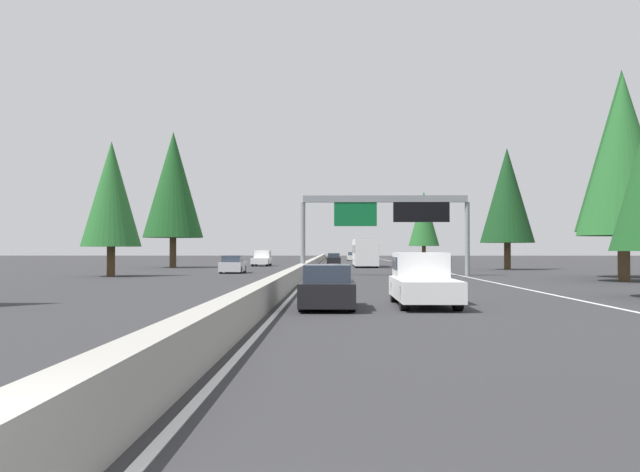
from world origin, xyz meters
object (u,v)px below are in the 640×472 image
oncoming_far (233,265)px  conifer_left_mid (173,185)px  conifer_right_mid (622,151)px  conifer_left_near (111,194)px  oncoming_near (262,258)px  conifer_right_distant (424,219)px  pickup_mid_left (422,279)px  bus_near_right (365,252)px  sedan_far_right (334,259)px  sedan_mid_right (327,288)px  conifer_right_far (507,195)px  conifer_right_near (624,155)px  sign_gantry_overhead (387,212)px  sedan_far_left (352,257)px

oncoming_far → conifer_left_mid: size_ratio=0.30×
conifer_right_mid → conifer_left_near: 36.85m
oncoming_near → conifer_right_distant: bearing=144.1°
pickup_mid_left → bus_near_right: 55.28m
conifer_left_mid → bus_near_right: bearing=-81.2°
conifer_right_mid → bus_near_right: bearing=29.7°
bus_near_right → sedan_far_right: bearing=15.2°
sedan_mid_right → sedan_far_right: bearing=-0.2°
conifer_right_far → sedan_far_right: bearing=36.1°
oncoming_near → conifer_right_near: size_ratio=0.44×
sign_gantry_overhead → conifer_right_far: conifer_right_far is taller
pickup_mid_left → conifer_right_near: (18.86, -14.68, 6.88)m
conifer_right_mid → conifer_left_mid: (26.42, 37.90, 0.03)m
conifer_left_near → sedan_far_left: bearing=-14.7°
oncoming_near → oncoming_far: (-25.61, -0.17, -0.23)m
bus_near_right → conifer_right_mid: 34.92m
bus_near_right → conifer_right_far: size_ratio=0.96×
pickup_mid_left → oncoming_near: bearing=11.1°
sedan_mid_right → oncoming_far: (35.55, 8.19, 0.00)m
conifer_right_far → conifer_left_mid: (7.13, 34.42, 1.75)m
conifer_right_near → conifer_right_mid: 7.33m
conifer_right_distant → conifer_left_mid: 51.28m
sedan_mid_right → conifer_right_far: 49.83m
conifer_right_mid → conifer_right_distant: conifer_right_mid is taller
sedan_mid_right → oncoming_far: same height
sign_gantry_overhead → oncoming_far: 14.29m
conifer_right_mid → conifer_right_distant: 66.57m
sign_gantry_overhead → oncoming_near: sign_gantry_overhead is taller
oncoming_far → sedan_mid_right: bearing=13.0°
sedan_far_left → sign_gantry_overhead: bearing=-179.4°
sedan_far_left → conifer_right_distant: bearing=-128.8°
sedan_far_left → oncoming_near: (-41.38, 11.84, 0.23)m
sign_gantry_overhead → conifer_right_near: conifer_right_near is taller
conifer_right_distant → sedan_mid_right: bearing=170.9°
sign_gantry_overhead → conifer_left_near: size_ratio=1.28×
sedan_far_right → conifer_left_mid: conifer_left_mid is taller
oncoming_far → conifer_left_near: (-7.48, 7.88, 5.34)m
conifer_right_near → sedan_mid_right: bearing=138.4°
oncoming_near → conifer_left_mid: (-7.71, 8.90, 8.08)m
pickup_mid_left → conifer_left_mid: size_ratio=0.38×
sedan_far_left → conifer_left_mid: conifer_left_mid is taller
conifer_left_near → conifer_right_far: bearing=-61.2°
sedan_far_right → conifer_right_near: conifer_right_near is taller
oncoming_far → conifer_right_near: size_ratio=0.34×
bus_near_right → conifer_right_distant: conifer_right_distant is taller
conifer_right_distant → sedan_far_left: bearing=51.2°
sedan_mid_right → conifer_left_mid: (53.45, 17.26, 8.32)m
sedan_far_left → conifer_right_far: bearing=-166.3°
sedan_mid_right → oncoming_near: bearing=7.8°
conifer_left_near → conifer_left_mid: bearing=2.7°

